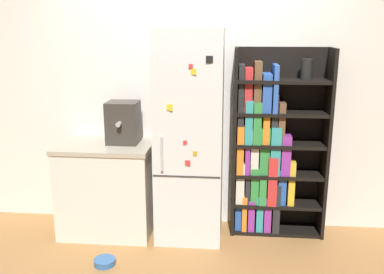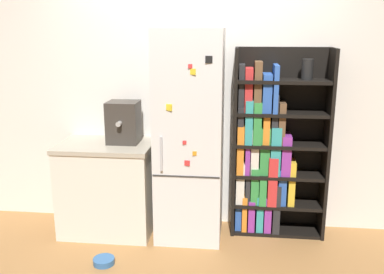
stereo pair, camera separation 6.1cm
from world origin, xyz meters
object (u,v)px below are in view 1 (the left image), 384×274
(bookshelf, at_px, (269,152))
(espresso_machine, at_px, (123,122))
(refrigerator, at_px, (190,137))
(pet_bowl, at_px, (105,261))

(bookshelf, relative_size, espresso_machine, 4.52)
(bookshelf, bearing_deg, refrigerator, -168.00)
(refrigerator, height_order, bookshelf, refrigerator)
(espresso_machine, bearing_deg, pet_bowl, -92.47)
(refrigerator, height_order, pet_bowl, refrigerator)
(refrigerator, xyz_separation_m, bookshelf, (0.72, 0.15, -0.17))
(refrigerator, distance_m, bookshelf, 0.76)
(espresso_machine, bearing_deg, refrigerator, -4.15)
(refrigerator, distance_m, espresso_machine, 0.63)
(espresso_machine, distance_m, pet_bowl, 1.23)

